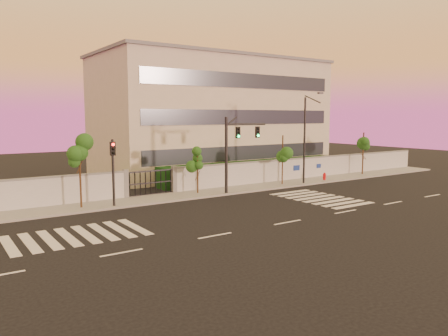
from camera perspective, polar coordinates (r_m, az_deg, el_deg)
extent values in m
plane|color=black|center=(25.60, 8.30, -7.04)|extent=(120.00, 120.00, 0.00)
cube|color=gray|center=(33.88, -3.83, -3.45)|extent=(60.00, 3.00, 0.15)
cube|color=#ADB0B4|center=(43.89, 11.66, -0.01)|extent=(31.00, 0.30, 2.00)
cube|color=slate|center=(43.78, 11.69, 1.37)|extent=(31.00, 0.36, 0.12)
cube|color=slate|center=(32.87, -12.72, -2.11)|extent=(0.35, 0.35, 2.20)
cube|color=slate|center=(34.52, -6.54, -1.56)|extent=(0.35, 0.35, 2.20)
cube|color=#103812|center=(42.06, 3.97, -0.31)|extent=(20.00, 2.00, 1.80)
cube|color=#103812|center=(38.27, -12.69, -1.62)|extent=(6.00, 1.50, 1.20)
cube|color=beige|center=(47.85, -1.59, 6.68)|extent=(24.00, 12.00, 12.00)
cube|color=#262D38|center=(43.06, 2.77, 2.00)|extent=(22.00, 0.08, 1.40)
cube|color=#262D38|center=(42.91, 2.80, 6.66)|extent=(22.00, 0.08, 1.40)
cube|color=#262D38|center=(43.05, 2.82, 11.33)|extent=(22.00, 0.08, 1.40)
cube|color=slate|center=(48.23, -1.61, 13.95)|extent=(24.40, 12.40, 0.30)
cube|color=silver|center=(23.23, -26.25, -9.09)|extent=(0.50, 4.00, 0.02)
cube|color=silver|center=(23.36, -24.05, -8.89)|extent=(0.50, 4.00, 0.02)
cube|color=silver|center=(23.52, -21.87, -8.68)|extent=(0.50, 4.00, 0.02)
cube|color=silver|center=(23.72, -19.72, -8.46)|extent=(0.50, 4.00, 0.02)
cube|color=silver|center=(23.95, -17.62, -8.24)|extent=(0.50, 4.00, 0.02)
cube|color=silver|center=(24.21, -15.56, -8.01)|extent=(0.50, 4.00, 0.02)
cube|color=silver|center=(24.50, -13.55, -7.77)|extent=(0.50, 4.00, 0.02)
cube|color=silver|center=(24.82, -11.60, -7.53)|extent=(0.50, 4.00, 0.02)
cube|color=silver|center=(31.28, 16.56, -4.70)|extent=(4.00, 0.50, 0.02)
cube|color=silver|center=(31.84, 15.30, -4.46)|extent=(4.00, 0.50, 0.02)
cube|color=silver|center=(32.42, 14.08, -4.22)|extent=(4.00, 0.50, 0.02)
cube|color=silver|center=(33.01, 12.91, -4.00)|extent=(4.00, 0.50, 0.02)
cube|color=silver|center=(33.61, 11.79, -3.77)|extent=(4.00, 0.50, 0.02)
cube|color=silver|center=(34.23, 10.70, -3.56)|extent=(4.00, 0.50, 0.02)
cube|color=silver|center=(34.86, 9.65, -3.35)|extent=(4.00, 0.50, 0.02)
cube|color=silver|center=(35.50, 8.64, -3.15)|extent=(4.00, 0.50, 0.02)
cube|color=silver|center=(20.42, -13.22, -10.72)|extent=(2.00, 0.15, 0.01)
cube|color=silver|center=(22.61, -1.18, -8.81)|extent=(2.00, 0.15, 0.01)
cube|color=silver|center=(25.60, 8.30, -7.02)|extent=(2.00, 0.15, 0.01)
cube|color=silver|center=(29.14, 15.59, -5.51)|extent=(2.00, 0.15, 0.01)
cube|color=silver|center=(33.07, 21.20, -4.27)|extent=(2.00, 0.15, 0.01)
cube|color=silver|center=(37.25, 25.57, -3.28)|extent=(2.00, 0.15, 0.01)
cylinder|color=#382314|center=(29.85, -18.28, -0.79)|extent=(0.13, 0.13, 4.66)
sphere|color=#204914|center=(29.70, -18.38, 1.89)|extent=(1.16, 1.16, 1.16)
sphere|color=#204914|center=(30.07, -17.77, 0.63)|extent=(0.89, 0.89, 0.89)
sphere|color=#204914|center=(29.51, -18.85, 0.93)|extent=(0.85, 0.85, 0.85)
cylinder|color=#382314|center=(33.82, -3.46, -0.41)|extent=(0.11, 0.11, 3.72)
sphere|color=#204914|center=(33.69, -3.48, 1.47)|extent=(1.04, 1.04, 1.04)
sphere|color=#204914|center=(34.08, -3.16, 0.59)|extent=(0.79, 0.79, 0.79)
sphere|color=#204914|center=(33.47, -3.76, 0.80)|extent=(0.75, 0.75, 0.75)
cylinder|color=#382314|center=(38.52, 7.65, 0.96)|extent=(0.11, 0.11, 4.44)
sphere|color=#204914|center=(38.40, 7.68, 2.94)|extent=(1.05, 1.05, 1.05)
sphere|color=#204914|center=(38.82, 7.84, 1.99)|extent=(0.80, 0.80, 0.80)
sphere|color=#204914|center=(38.14, 7.49, 2.25)|extent=(0.77, 0.77, 0.77)
cylinder|color=#382314|center=(47.10, 17.70, 1.75)|extent=(0.13, 0.13, 4.43)
sphere|color=#204914|center=(47.01, 17.76, 3.36)|extent=(1.22, 1.22, 1.22)
sphere|color=#204914|center=(47.49, 17.81, 2.59)|extent=(0.93, 0.93, 0.93)
sphere|color=#204914|center=(46.68, 17.65, 2.80)|extent=(0.89, 0.89, 0.89)
cylinder|color=black|center=(33.63, 0.30, 1.55)|extent=(0.23, 0.23, 6.03)
cylinder|color=black|center=(34.58, 2.83, 5.72)|extent=(3.70, 0.47, 0.16)
cube|color=black|center=(34.09, 1.83, 4.65)|extent=(0.34, 0.18, 0.88)
sphere|color=#0CF259|center=(34.02, 1.94, 4.18)|extent=(0.19, 0.19, 0.19)
cube|color=black|center=(35.28, 4.39, 4.70)|extent=(0.34, 0.18, 0.88)
sphere|color=#0CF259|center=(35.20, 4.50, 4.25)|extent=(0.19, 0.19, 0.19)
cylinder|color=black|center=(29.74, -14.27, -0.76)|extent=(0.16, 0.16, 4.58)
cube|color=black|center=(29.52, -14.33, 2.46)|extent=(0.36, 0.18, 0.92)
sphere|color=red|center=(29.40, -14.27, 3.00)|extent=(0.20, 0.20, 0.20)
cylinder|color=black|center=(39.31, 10.46, 3.43)|extent=(0.17, 0.17, 7.73)
cylinder|color=black|center=(38.66, 11.50, 8.80)|extent=(0.10, 1.85, 0.75)
cube|color=#3F3F44|center=(38.08, 12.47, 9.54)|extent=(0.48, 0.24, 0.14)
cylinder|color=red|center=(41.96, 12.98, -1.34)|extent=(0.25, 0.25, 0.56)
cylinder|color=red|center=(41.91, 12.99, -0.89)|extent=(0.31, 0.31, 0.11)
sphere|color=red|center=(41.90, 12.99, -0.72)|extent=(0.20, 0.20, 0.20)
cylinder|color=red|center=(41.94, 12.98, -1.19)|extent=(0.32, 0.14, 0.11)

